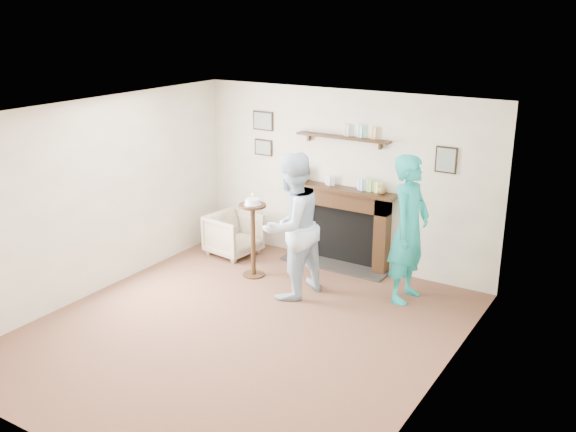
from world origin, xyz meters
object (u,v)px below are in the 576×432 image
at_px(man, 291,294).
at_px(pedestal_table, 253,226).
at_px(armchair, 234,254).
at_px(woman, 405,298).

height_order(man, pedestal_table, pedestal_table).
distance_m(armchair, woman, 2.78).
bearing_deg(armchair, man, -109.49).
relative_size(armchair, pedestal_table, 0.59).
distance_m(armchair, pedestal_table, 1.14).
xyz_separation_m(man, pedestal_table, (-0.77, 0.26, 0.73)).
bearing_deg(man, pedestal_table, -97.35).
height_order(man, woman, same).
relative_size(woman, pedestal_table, 1.59).
distance_m(man, woman, 1.46).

